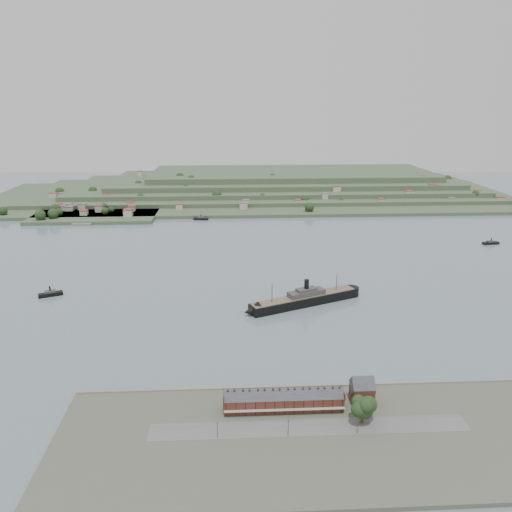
{
  "coord_description": "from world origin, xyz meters",
  "views": [
    {
      "loc": [
        -33.07,
        -365.89,
        138.96
      ],
      "look_at": [
        -12.38,
        30.0,
        14.38
      ],
      "focal_mm": 35.0,
      "sensor_mm": 36.0,
      "label": 1
    }
  ],
  "objects_px": {
    "gabled_building": "(362,390)",
    "fig_tree": "(364,407)",
    "steamship": "(301,300)",
    "tugboat": "(51,294)",
    "terrace_row": "(284,400)"
  },
  "relations": [
    {
      "from": "gabled_building",
      "to": "fig_tree",
      "type": "height_order",
      "value": "gabled_building"
    },
    {
      "from": "steamship",
      "to": "gabled_building",
      "type": "bearing_deg",
      "value": -84.5
    },
    {
      "from": "gabled_building",
      "to": "fig_tree",
      "type": "distance_m",
      "value": 16.83
    },
    {
      "from": "terrace_row",
      "to": "tugboat",
      "type": "bearing_deg",
      "value": 135.79
    },
    {
      "from": "gabled_building",
      "to": "terrace_row",
      "type": "bearing_deg",
      "value": -173.88
    },
    {
      "from": "gabled_building",
      "to": "fig_tree",
      "type": "relative_size",
      "value": 1.05
    },
    {
      "from": "gabled_building",
      "to": "steamship",
      "type": "xyz_separation_m",
      "value": [
        -11.71,
        121.63,
        -4.05
      ]
    },
    {
      "from": "fig_tree",
      "to": "terrace_row",
      "type": "bearing_deg",
      "value": 160.09
    },
    {
      "from": "gabled_building",
      "to": "steamship",
      "type": "distance_m",
      "value": 122.26
    },
    {
      "from": "fig_tree",
      "to": "tugboat",
      "type": "bearing_deg",
      "value": 139.17
    },
    {
      "from": "steamship",
      "to": "tugboat",
      "type": "relative_size",
      "value": 5.04
    },
    {
      "from": "steamship",
      "to": "tugboat",
      "type": "distance_m",
      "value": 184.9
    },
    {
      "from": "terrace_row",
      "to": "tugboat",
      "type": "distance_m",
      "value": 219.22
    },
    {
      "from": "gabled_building",
      "to": "tugboat",
      "type": "xyz_separation_m",
      "value": [
        -194.59,
        148.8,
        -6.31
      ]
    },
    {
      "from": "tugboat",
      "to": "terrace_row",
      "type": "bearing_deg",
      "value": -44.21
    }
  ]
}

